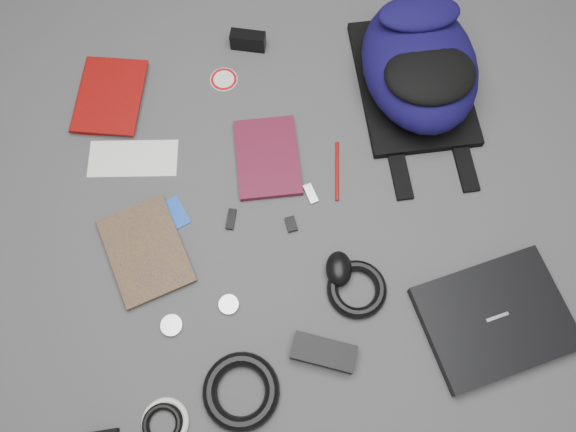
{
  "coord_description": "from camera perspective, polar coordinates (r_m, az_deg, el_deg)",
  "views": [
    {
      "loc": [
        -0.06,
        -0.46,
        1.26
      ],
      "look_at": [
        0.0,
        0.0,
        0.02
      ],
      "focal_mm": 35.0,
      "sensor_mm": 36.0,
      "label": 1
    }
  ],
  "objects": [
    {
      "name": "ground",
      "position": [
        1.34,
        -0.0,
        -0.3
      ],
      "size": [
        4.0,
        4.0,
        0.0
      ],
      "primitive_type": "plane",
      "color": "#4F4F51",
      "rests_on": "ground"
    },
    {
      "name": "backpack",
      "position": [
        1.48,
        13.19,
        14.79
      ],
      "size": [
        0.3,
        0.44,
        0.18
      ],
      "primitive_type": null,
      "rotation": [
        0.0,
        0.0,
        0.0
      ],
      "color": "black",
      "rests_on": "ground"
    },
    {
      "name": "laptop",
      "position": [
        1.35,
        20.27,
        -9.71
      ],
      "size": [
        0.36,
        0.3,
        0.03
      ],
      "primitive_type": "cube",
      "rotation": [
        0.0,
        0.0,
        0.2
      ],
      "color": "black",
      "rests_on": "ground"
    },
    {
      "name": "textbook_red",
      "position": [
        1.58,
        -20.56,
        11.51
      ],
      "size": [
        0.21,
        0.25,
        0.02
      ],
      "primitive_type": "imported",
      "rotation": [
        0.0,
        0.0,
        -0.2
      ],
      "color": "#7A0707",
      "rests_on": "ground"
    },
    {
      "name": "comic_book",
      "position": [
        1.36,
        -17.54,
        -4.82
      ],
      "size": [
        0.23,
        0.27,
        0.02
      ],
      "primitive_type": "imported",
      "rotation": [
        0.0,
        0.0,
        0.3
      ],
      "color": "#AA740C",
      "rests_on": "ground"
    },
    {
      "name": "envelope",
      "position": [
        1.46,
        -15.45,
        5.64
      ],
      "size": [
        0.23,
        0.12,
        0.0
      ],
      "primitive_type": "cube",
      "rotation": [
        0.0,
        0.0,
        -0.11
      ],
      "color": "white",
      "rests_on": "ground"
    },
    {
      "name": "dvd_case",
      "position": [
        1.4,
        -2.09,
        5.96
      ],
      "size": [
        0.16,
        0.22,
        0.02
      ],
      "primitive_type": "cube",
      "rotation": [
        0.0,
        0.0,
        -0.02
      ],
      "color": "#480D1F",
      "rests_on": "ground"
    },
    {
      "name": "compact_camera",
      "position": [
        1.57,
        -4.08,
        17.35
      ],
      "size": [
        0.1,
        0.06,
        0.05
      ],
      "primitive_type": "cube",
      "rotation": [
        0.0,
        0.0,
        -0.27
      ],
      "color": "black",
      "rests_on": "ground"
    },
    {
      "name": "sticker_disc",
      "position": [
        1.53,
        -6.54,
        13.61
      ],
      "size": [
        0.1,
        0.1,
        0.0
      ],
      "primitive_type": "cylinder",
      "rotation": [
        0.0,
        0.0,
        -0.41
      ],
      "color": "white",
      "rests_on": "ground"
    },
    {
      "name": "pen_teal",
      "position": [
        1.4,
        -0.18,
        5.69
      ],
      "size": [
        0.04,
        0.16,
        0.01
      ],
      "primitive_type": "cylinder",
      "rotation": [
        1.57,
        0.0,
        -0.2
      ],
      "color": "#0B6064",
      "rests_on": "ground"
    },
    {
      "name": "pen_red",
      "position": [
        1.39,
        5.01,
        4.58
      ],
      "size": [
        0.03,
        0.16,
        0.01
      ],
      "primitive_type": "cylinder",
      "rotation": [
        1.57,
        0.0,
        -0.16
      ],
      "color": "#980C0B",
      "rests_on": "ground"
    },
    {
      "name": "id_badge",
      "position": [
        1.37,
        -11.48,
        0.23
      ],
      "size": [
        0.08,
        0.09,
        0.0
      ],
      "primitive_type": "cube",
      "rotation": [
        0.0,
        0.0,
        0.4
      ],
      "color": "blue",
      "rests_on": "ground"
    },
    {
      "name": "usb_black",
      "position": [
        1.34,
        -5.8,
        -0.33
      ],
      "size": [
        0.03,
        0.05,
        0.01
      ],
      "primitive_type": "cube",
      "rotation": [
        0.0,
        0.0,
        -0.26
      ],
      "color": "black",
      "rests_on": "ground"
    },
    {
      "name": "usb_silver",
      "position": [
        1.36,
        2.32,
        2.25
      ],
      "size": [
        0.03,
        0.05,
        0.01
      ],
      "primitive_type": "cube",
      "rotation": [
        0.0,
        0.0,
        0.26
      ],
      "color": "silver",
      "rests_on": "ground"
    },
    {
      "name": "key_fob",
      "position": [
        1.33,
        0.32,
        -0.84
      ],
      "size": [
        0.03,
        0.04,
        0.01
      ],
      "primitive_type": "cube",
      "rotation": [
        0.0,
        0.0,
        0.13
      ],
      "color": "black",
      "rests_on": "ground"
    },
    {
      "name": "mouse",
      "position": [
        1.29,
        5.18,
        -5.38
      ],
      "size": [
        0.07,
        0.09,
        0.04
      ],
      "primitive_type": "ellipsoid",
      "rotation": [
        0.0,
        0.0,
        -0.13
      ],
      "color": "black",
      "rests_on": "ground"
    },
    {
      "name": "headphone_left",
      "position": [
        1.3,
        -11.73,
        -10.84
      ],
      "size": [
        0.06,
        0.06,
        0.01
      ],
      "primitive_type": "cylinder",
      "rotation": [
        0.0,
        0.0,
        -0.39
      ],
      "color": "#B8B8BA",
      "rests_on": "ground"
    },
    {
      "name": "headphone_right",
      "position": [
        1.29,
        -6.03,
        -8.95
      ],
      "size": [
        0.06,
        0.06,
        0.01
      ],
      "primitive_type": "cylinder",
      "rotation": [
        0.0,
        0.0,
        -0.27
      ],
      "color": "#AFAFB1",
      "rests_on": "ground"
    },
    {
      "name": "cable_coil",
      "position": [
        1.29,
        7.0,
        -7.39
      ],
      "size": [
        0.17,
        0.17,
        0.03
      ],
      "primitive_type": "torus",
      "rotation": [
        0.0,
        0.0,
        0.25
      ],
      "color": "black",
      "rests_on": "ground"
    },
    {
      "name": "power_brick",
      "position": [
        1.25,
        3.63,
        -13.67
      ],
      "size": [
        0.15,
        0.1,
        0.03
      ],
      "primitive_type": "cube",
      "rotation": [
        0.0,
        0.0,
        -0.37
      ],
      "color": "black",
      "rests_on": "ground"
    },
    {
      "name": "power_cord_coil",
      "position": [
        1.25,
        -4.79,
        -17.31
      ],
      "size": [
        0.17,
        0.17,
        0.03
      ],
      "primitive_type": "torus",
      "rotation": [
        0.0,
        0.0,
        0.02
      ],
      "color": "black",
      "rests_on": "ground"
    },
    {
      "name": "earbud_coil",
      "position": [
        1.28,
        -12.64,
        -19.93
      ],
      "size": [
        0.1,
        0.1,
        0.02
      ],
      "primitive_type": "torus",
      "rotation": [
        0.0,
        0.0,
        -0.15
      ],
      "color": "black",
      "rests_on": "ground"
    },
    {
      "name": "white_cable_coil",
      "position": [
        1.28,
        -12.37,
        -19.79
      ],
      "size": [
        0.13,
        0.13,
        0.01
      ],
      "primitive_type": "torus",
      "rotation": [
        0.0,
        0.0,
        -0.3
      ],
      "color": "silver",
      "rests_on": "ground"
    }
  ]
}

